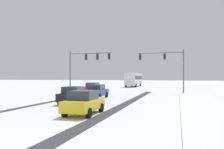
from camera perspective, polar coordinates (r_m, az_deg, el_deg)
wheel_track_left_lane at (r=21.94m, az=3.10°, el=-7.16°), size 0.98×37.36×0.01m
wheel_track_right_lane at (r=24.76m, az=-14.68°, el=-6.38°), size 0.79×37.36×0.01m
sidewalk_kerb_right at (r=19.85m, az=21.88°, el=-7.68°), size 4.00×37.36×0.12m
traffic_signal_near_left at (r=36.89m, az=-6.19°, el=3.04°), size 6.89×0.49×6.50m
traffic_signal_near_right at (r=36.38m, az=13.02°, el=2.88°), size 6.81×0.44×6.50m
car_red_lead at (r=36.50m, az=-4.63°, el=-3.21°), size 1.84×4.10×1.62m
car_blue_second at (r=28.00m, az=-3.71°, el=-4.04°), size 1.86×4.11×1.62m
car_black_third at (r=22.77m, az=-9.25°, el=-4.86°), size 1.99×4.18×1.62m
car_yellow_cab_fourth at (r=16.24m, az=-6.74°, el=-6.64°), size 1.88×4.12×1.62m
bus_oncoming at (r=60.03m, az=5.22°, el=-1.01°), size 2.68×11.00×3.38m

